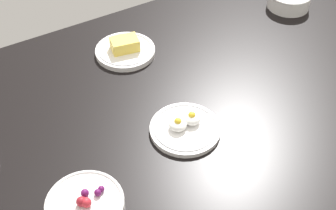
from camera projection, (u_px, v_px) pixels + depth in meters
dining_table at (168, 116)px, 118.75cm from camera, size 159.50×98.23×4.00cm
plate_eggs at (186, 127)px, 111.62cm from camera, size 17.71×17.71×4.57cm
plate_cheese at (125, 50)px, 133.71cm from camera, size 17.79×17.79×5.20cm
bowl_berries at (86, 207)px, 93.46cm from camera, size 16.46×16.46×6.31cm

